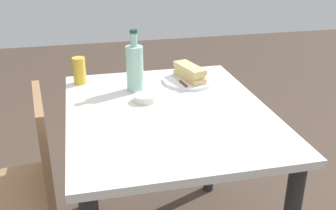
% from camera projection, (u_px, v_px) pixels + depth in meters
% --- Properties ---
extents(dining_table, '(1.00, 0.82, 0.76)m').
position_uv_depth(dining_table, '(168.00, 137.00, 1.70)').
color(dining_table, silver).
rests_on(dining_table, ground).
extents(chair_far, '(0.44, 0.44, 0.85)m').
position_uv_depth(chair_far, '(23.00, 182.00, 1.64)').
color(chair_far, '#936B47').
rests_on(chair_far, ground).
extents(plate_near, '(0.25, 0.25, 0.01)m').
position_uv_depth(plate_near, '(189.00, 80.00, 1.94)').
color(plate_near, white).
rests_on(plate_near, dining_table).
extents(baguette_sandwich_near, '(0.21, 0.12, 0.07)m').
position_uv_depth(baguette_sandwich_near, '(190.00, 72.00, 1.92)').
color(baguette_sandwich_near, '#DBB77A').
rests_on(baguette_sandwich_near, plate_near).
extents(knife_near, '(0.18, 0.04, 0.01)m').
position_uv_depth(knife_near, '(180.00, 81.00, 1.90)').
color(knife_near, silver).
rests_on(knife_near, plate_near).
extents(water_bottle, '(0.08, 0.08, 0.28)m').
position_uv_depth(water_bottle, '(135.00, 67.00, 1.80)').
color(water_bottle, '#99C6B7').
rests_on(water_bottle, dining_table).
extents(beer_glass, '(0.06, 0.06, 0.13)m').
position_uv_depth(beer_glass, '(79.00, 71.00, 1.90)').
color(beer_glass, gold).
rests_on(beer_glass, dining_table).
extents(olive_bowl, '(0.10, 0.10, 0.03)m').
position_uv_depth(olive_bowl, '(145.00, 98.00, 1.72)').
color(olive_bowl, silver).
rests_on(olive_bowl, dining_table).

